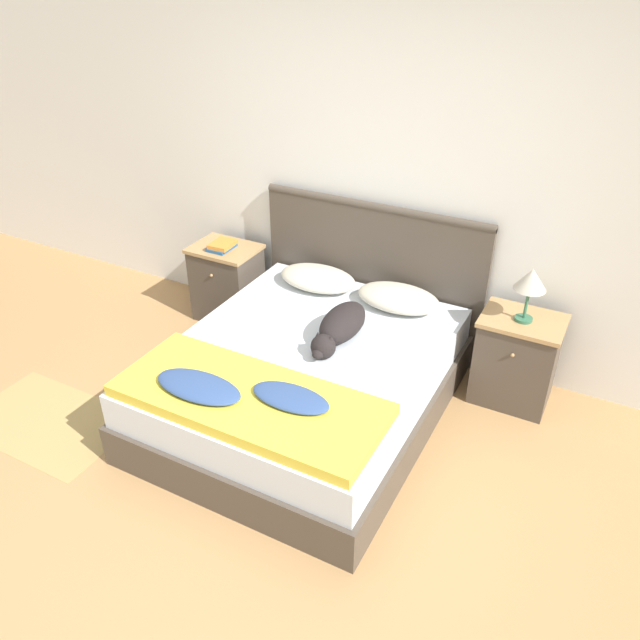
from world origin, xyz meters
TOP-DOWN VIEW (x-y plane):
  - ground_plane at (0.00, 0.00)m, footprint 16.00×16.00m
  - wall_back at (0.00, 2.13)m, footprint 9.00×0.06m
  - bed at (-0.06, 1.06)m, footprint 1.61×1.96m
  - headboard at (-0.06, 2.06)m, footprint 1.69×0.06m
  - nightstand_left at (-1.20, 1.82)m, footprint 0.51×0.40m
  - nightstand_right at (1.09, 1.82)m, footprint 0.51×0.40m
  - pillow_left at (-0.37, 1.80)m, footprint 0.58×0.36m
  - pillow_right at (0.26, 1.80)m, footprint 0.58×0.36m
  - quilt at (-0.07, 0.43)m, footprint 1.50×0.62m
  - dog at (0.08, 1.25)m, footprint 0.24×0.67m
  - book_stack at (-1.20, 1.79)m, footprint 0.18×0.21m
  - table_lamp at (1.09, 1.81)m, footprint 0.20×0.20m
  - rug at (-1.47, 0.18)m, footprint 1.06×0.66m

SIDE VIEW (x-z plane):
  - ground_plane at x=0.00m, z-range 0.00..0.00m
  - rug at x=-1.47m, z-range 0.00..0.00m
  - bed at x=-0.06m, z-range 0.00..0.49m
  - nightstand_left at x=-1.20m, z-range 0.00..0.62m
  - nightstand_right at x=1.09m, z-range 0.00..0.62m
  - quilt at x=-0.07m, z-range 0.48..0.60m
  - pillow_left at x=-0.37m, z-range 0.50..0.63m
  - pillow_right at x=0.26m, z-range 0.50..0.63m
  - headboard at x=-0.06m, z-range 0.02..1.13m
  - dog at x=0.08m, z-range 0.49..0.69m
  - book_stack at x=-1.20m, z-range 0.62..0.68m
  - table_lamp at x=1.09m, z-range 0.72..1.08m
  - wall_back at x=0.00m, z-range 0.00..2.55m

